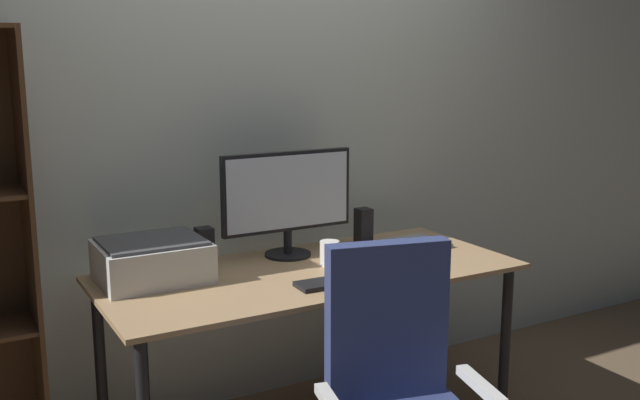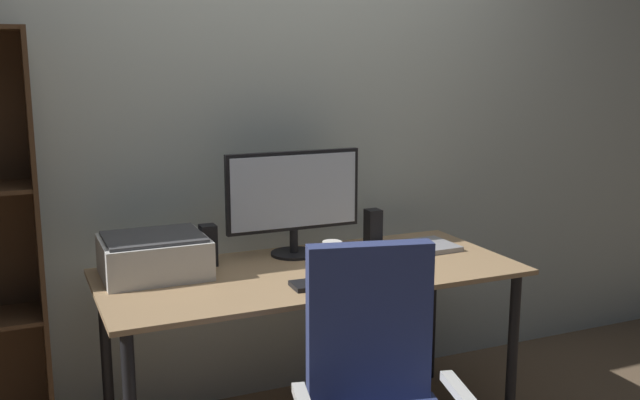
{
  "view_description": "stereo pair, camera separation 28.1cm",
  "coord_description": "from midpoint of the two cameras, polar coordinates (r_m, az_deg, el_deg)",
  "views": [
    {
      "loc": [
        -1.34,
        -2.45,
        1.58
      ],
      "look_at": [
        0.02,
        -0.05,
        1.03
      ],
      "focal_mm": 40.57,
      "sensor_mm": 36.0,
      "label": 1
    },
    {
      "loc": [
        -1.08,
        -2.58,
        1.58
      ],
      "look_at": [
        0.02,
        -0.05,
        1.03
      ],
      "focal_mm": 40.57,
      "sensor_mm": 36.0,
      "label": 2
    }
  ],
  "objects": [
    {
      "name": "back_wall",
      "position": [
        3.3,
        -1.98,
        6.34
      ],
      "size": [
        6.4,
        0.1,
        2.6
      ],
      "primitive_type": "cube",
      "color": "beige",
      "rests_on": "ground"
    },
    {
      "name": "desk",
      "position": [
        2.94,
        2.03,
        -6.98
      ],
      "size": [
        1.68,
        0.74,
        0.74
      ],
      "color": "tan",
      "rests_on": "ground"
    },
    {
      "name": "monitor",
      "position": [
        3.07,
        0.53,
        0.29
      ],
      "size": [
        0.6,
        0.2,
        0.45
      ],
      "color": "black",
      "rests_on": "desk"
    },
    {
      "name": "keyboard",
      "position": [
        2.73,
        3.7,
        -6.56
      ],
      "size": [
        0.29,
        0.12,
        0.02
      ],
      "primitive_type": "cube",
      "rotation": [
        0.0,
        0.0,
        -0.03
      ],
      "color": "black",
      "rests_on": "desk"
    },
    {
      "name": "mouse",
      "position": [
        2.86,
        7.8,
        -5.64
      ],
      "size": [
        0.08,
        0.11,
        0.03
      ],
      "primitive_type": "cube",
      "rotation": [
        0.0,
        0.0,
        -0.25
      ],
      "color": "black",
      "rests_on": "desk"
    },
    {
      "name": "coffee_mug",
      "position": [
        2.96,
        3.7,
        -4.26
      ],
      "size": [
        0.1,
        0.08,
        0.1
      ],
      "color": "white",
      "rests_on": "desk"
    },
    {
      "name": "laptop",
      "position": [
        3.26,
        10.26,
        -3.72
      ],
      "size": [
        0.33,
        0.24,
        0.02
      ],
      "primitive_type": "cube",
      "rotation": [
        0.0,
        0.0,
        0.03
      ],
      "color": "#99999E",
      "rests_on": "desk"
    },
    {
      "name": "speaker_left",
      "position": [
        2.97,
        -6.14,
        -3.61
      ],
      "size": [
        0.06,
        0.07,
        0.17
      ],
      "primitive_type": "cube",
      "color": "black",
      "rests_on": "desk"
    },
    {
      "name": "speaker_right",
      "position": [
        3.27,
        6.68,
        -2.24
      ],
      "size": [
        0.06,
        0.07,
        0.17
      ],
      "primitive_type": "cube",
      "color": "black",
      "rests_on": "desk"
    },
    {
      "name": "printer",
      "position": [
        2.86,
        -10.24,
        -4.37
      ],
      "size": [
        0.4,
        0.34,
        0.16
      ],
      "color": "silver",
      "rests_on": "desk"
    }
  ]
}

